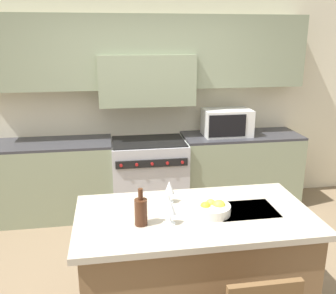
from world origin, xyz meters
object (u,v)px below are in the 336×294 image
object	(u,v)px
range_stove	(149,176)
fruit_bowl	(212,208)
wine_glass_far	(169,188)
wine_bottle	(141,211)
microwave	(227,122)
wine_glass_near	(171,208)

from	to	relation	value
range_stove	fruit_bowl	xyz separation A→B (m)	(0.24, -2.03, 0.51)
range_stove	wine_glass_far	world-z (taller)	wine_glass_far
wine_bottle	fruit_bowl	size ratio (longest dim) A/B	0.99
microwave	fruit_bowl	bearing A→B (deg)	-110.25
wine_bottle	wine_glass_near	xyz separation A→B (m)	(0.20, -0.02, 0.02)
microwave	fruit_bowl	xyz separation A→B (m)	(-0.76, -2.05, -0.15)
microwave	wine_glass_far	xyz separation A→B (m)	(-1.03, -1.81, -0.07)
wine_bottle	fruit_bowl	xyz separation A→B (m)	(0.52, 0.08, -0.06)
range_stove	microwave	xyz separation A→B (m)	(1.00, 0.02, 0.65)
range_stove	microwave	distance (m)	1.19
microwave	wine_glass_far	bearing A→B (deg)	-119.64
range_stove	wine_bottle	size ratio (longest dim) A/B	3.51
wine_glass_far	fruit_bowl	world-z (taller)	wine_glass_far
range_stove	wine_glass_near	xyz separation A→B (m)	(-0.08, -2.14, 0.59)
microwave	range_stove	bearing A→B (deg)	-178.93
microwave	wine_bottle	size ratio (longest dim) A/B	2.25
wine_glass_near	wine_glass_far	world-z (taller)	same
wine_glass_near	range_stove	bearing A→B (deg)	87.74
microwave	wine_glass_near	xyz separation A→B (m)	(-1.08, -2.16, -0.07)
wine_glass_near	fruit_bowl	size ratio (longest dim) A/B	0.65
range_stove	fruit_bowl	size ratio (longest dim) A/B	3.48
wine_bottle	wine_glass_far	world-z (taller)	wine_bottle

